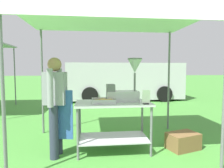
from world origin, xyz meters
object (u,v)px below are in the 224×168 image
object	(u,v)px
van_silver	(124,81)
menu_sign	(146,98)
supply_crate	(183,141)
donut_fryer	(126,85)
donut_cart	(113,116)
donut_tray	(104,101)
vendor	(56,102)
stall_canopy	(113,21)

from	to	relation	value
van_silver	menu_sign	bearing A→B (deg)	-96.31
menu_sign	supply_crate	xyz separation A→B (m)	(0.74, 0.20, -0.81)
menu_sign	van_silver	distance (m)	6.13
donut_fryer	menu_sign	bearing A→B (deg)	-52.13
donut_cart	donut_tray	world-z (taller)	donut_tray
donut_tray	van_silver	distance (m)	6.05
donut_tray	donut_fryer	bearing A→B (deg)	21.35
donut_tray	vendor	world-z (taller)	vendor
donut_fryer	supply_crate	distance (m)	1.43
menu_sign	vendor	size ratio (longest dim) A/B	0.14
menu_sign	vendor	bearing A→B (deg)	174.22
stall_canopy	van_silver	size ratio (longest dim) A/B	0.59
stall_canopy	donut_fryer	size ratio (longest dim) A/B	4.07
vendor	supply_crate	size ratio (longest dim) A/B	2.61
supply_crate	menu_sign	bearing A→B (deg)	-164.79
van_silver	donut_cart	bearing A→B (deg)	-101.42
donut_cart	vendor	bearing A→B (deg)	-173.51
menu_sign	donut_cart	bearing A→B (deg)	153.32
stall_canopy	vendor	world-z (taller)	stall_canopy
vendor	donut_fryer	bearing A→B (deg)	9.94
stall_canopy	donut_cart	size ratio (longest dim) A/B	2.41
menu_sign	supply_crate	distance (m)	1.12
donut_cart	stall_canopy	bearing A→B (deg)	90.00
donut_tray	donut_cart	bearing A→B (deg)	18.79
menu_sign	vendor	xyz separation A→B (m)	(-1.45, 0.15, -0.05)
supply_crate	van_silver	world-z (taller)	van_silver
vendor	supply_crate	bearing A→B (deg)	1.43
donut_cart	donut_fryer	bearing A→B (deg)	23.11
donut_tray	menu_sign	distance (m)	0.70
stall_canopy	donut_fryer	world-z (taller)	stall_canopy
supply_crate	van_silver	xyz separation A→B (m)	(-0.07, 5.90, 0.73)
donut_tray	van_silver	bearing A→B (deg)	77.16
donut_tray	vendor	distance (m)	0.78
donut_tray	van_silver	size ratio (longest dim) A/B	0.08
vendor	stall_canopy	bearing A→B (deg)	12.29
stall_canopy	donut_tray	xyz separation A→B (m)	(-0.16, -0.15, -1.35)
donut_fryer	vendor	world-z (taller)	donut_fryer
van_silver	donut_fryer	bearing A→B (deg)	-99.38
donut_tray	supply_crate	world-z (taller)	donut_tray
menu_sign	vendor	world-z (taller)	vendor
menu_sign	supply_crate	world-z (taller)	menu_sign
stall_canopy	menu_sign	world-z (taller)	stall_canopy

